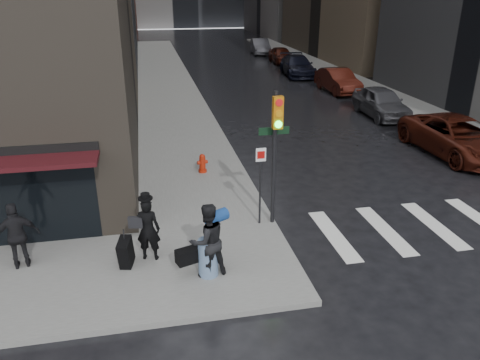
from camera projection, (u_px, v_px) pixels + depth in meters
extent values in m
plane|color=black|center=(219.00, 268.00, 11.93)|extent=(140.00, 140.00, 0.00)
cube|color=slate|center=(164.00, 77.00, 36.31)|extent=(4.00, 50.00, 0.15)
cube|color=slate|center=(328.00, 71.00, 38.79)|extent=(3.00, 50.00, 0.15)
cube|color=silver|center=(334.00, 235.00, 13.47)|extent=(0.50, 3.00, 0.01)
cube|color=silver|center=(385.00, 230.00, 13.76)|extent=(0.50, 3.00, 0.01)
cube|color=silver|center=(434.00, 225.00, 14.06)|extent=(0.50, 3.00, 0.01)
imported|color=black|center=(148.00, 229.00, 11.74)|extent=(0.69, 0.53, 1.68)
cylinder|color=black|center=(145.00, 198.00, 11.41)|extent=(0.36, 0.36, 0.04)
cylinder|color=black|center=(145.00, 196.00, 11.39)|extent=(0.22, 0.22, 0.13)
cube|color=black|center=(136.00, 222.00, 11.61)|extent=(0.38, 0.19, 0.29)
cube|color=black|center=(126.00, 253.00, 11.57)|extent=(0.42, 0.70, 0.85)
cylinder|color=black|center=(124.00, 237.00, 11.40)|extent=(0.03, 0.03, 0.39)
imported|color=black|center=(208.00, 241.00, 11.03)|extent=(1.10, 0.97, 1.88)
cube|color=black|center=(188.00, 256.00, 11.12)|extent=(0.63, 0.47, 0.35)
cylinder|color=navy|center=(216.00, 217.00, 11.08)|extent=(0.64, 0.54, 0.30)
imported|color=black|center=(17.00, 236.00, 11.39)|extent=(1.09, 0.65, 1.73)
cylinder|color=black|center=(274.00, 160.00, 13.18)|extent=(0.12, 0.12, 3.91)
cube|color=orange|center=(278.00, 113.00, 12.44)|extent=(0.28, 0.18, 0.88)
cylinder|color=red|center=(279.00, 103.00, 12.24)|extent=(0.20, 0.05, 0.20)
cylinder|color=orange|center=(279.00, 114.00, 12.35)|extent=(0.20, 0.05, 0.20)
cylinder|color=#19E533|center=(278.00, 124.00, 12.47)|extent=(0.20, 0.05, 0.20)
cylinder|color=black|center=(260.00, 187.00, 13.40)|extent=(0.06, 0.06, 2.35)
cube|color=white|center=(261.00, 155.00, 13.00)|extent=(0.29, 0.03, 0.39)
cube|color=black|center=(274.00, 131.00, 12.93)|extent=(0.88, 0.05, 0.22)
cylinder|color=#AA1F0A|center=(203.00, 171.00, 17.62)|extent=(0.31, 0.31, 0.10)
cylinder|color=#AA1F0A|center=(202.00, 165.00, 17.52)|extent=(0.23, 0.23, 0.59)
sphere|color=#AA1F0A|center=(202.00, 157.00, 17.40)|extent=(0.21, 0.21, 0.21)
cylinder|color=#AA1F0A|center=(202.00, 162.00, 17.49)|extent=(0.41, 0.21, 0.14)
imported|color=#41150D|center=(458.00, 137.00, 19.60)|extent=(2.84, 5.77, 1.57)
imported|color=#46464B|center=(381.00, 102.00, 25.39)|extent=(2.04, 4.69, 1.58)
imported|color=#3C130C|center=(338.00, 81.00, 31.24)|extent=(1.73, 4.69, 1.53)
imported|color=black|center=(297.00, 66.00, 36.92)|extent=(2.66, 5.51, 1.55)
imported|color=#3A130B|center=(281.00, 55.00, 42.86)|extent=(1.78, 4.30, 1.46)
imported|color=#444349|center=(260.00, 46.00, 48.58)|extent=(2.12, 4.87, 1.56)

